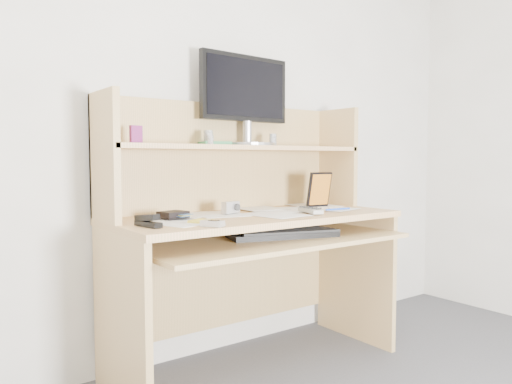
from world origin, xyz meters
TOP-DOWN VIEW (x-y plane):
  - back_wall at (0.00, 1.80)m, footprint 3.60×0.04m
  - desk at (0.00, 1.56)m, footprint 1.40×0.70m
  - paper_clutter at (0.00, 1.48)m, footprint 1.32×0.54m
  - keyboard at (0.06, 1.36)m, footprint 0.54×0.32m
  - tv_remote at (0.23, 1.35)m, footprint 0.11×0.19m
  - flip_phone at (-0.40, 1.23)m, footprint 0.09×0.10m
  - stapler at (-0.61, 1.37)m, footprint 0.06×0.15m
  - wallet at (-0.42, 1.54)m, footprint 0.13×0.12m
  - sticky_note_pad at (-0.37, 1.36)m, footprint 0.12×0.12m
  - digital_camera at (-0.10, 1.55)m, footprint 0.10×0.05m
  - game_case at (0.45, 1.53)m, footprint 0.13×0.03m
  - blue_pen at (0.42, 1.35)m, footprint 0.15×0.03m
  - card_box at (-0.55, 1.62)m, footprint 0.06×0.03m
  - shelf_book at (-0.12, 1.68)m, footprint 0.18×0.21m
  - chip_stack_a at (-0.18, 1.61)m, footprint 0.05×0.05m
  - chip_stack_b at (-0.16, 1.66)m, footprint 0.05×0.05m
  - chip_stack_c at (0.20, 1.61)m, footprint 0.04×0.04m
  - chip_stack_d at (0.21, 1.63)m, footprint 0.05×0.05m
  - monitor at (0.09, 1.70)m, footprint 0.54×0.27m

SIDE VIEW (x-z plane):
  - keyboard at x=0.06m, z-range 0.65..0.68m
  - desk at x=0.00m, z-range 0.04..1.34m
  - paper_clutter at x=0.00m, z-range 0.75..0.76m
  - sticky_note_pad at x=-0.37m, z-range 0.75..0.76m
  - blue_pen at x=0.42m, z-range 0.76..0.76m
  - tv_remote at x=0.23m, z-range 0.76..0.77m
  - flip_phone at x=-0.40m, z-range 0.76..0.78m
  - wallet at x=-0.42m, z-range 0.76..0.79m
  - stapler at x=-0.61m, z-range 0.76..0.80m
  - digital_camera at x=-0.10m, z-range 0.76..0.81m
  - game_case at x=0.45m, z-range 0.76..0.94m
  - shelf_book at x=-0.12m, z-range 1.08..1.10m
  - chip_stack_c at x=0.20m, z-range 1.08..1.13m
  - chip_stack_a at x=-0.18m, z-range 1.08..1.13m
  - chip_stack_d at x=0.21m, z-range 1.08..1.15m
  - chip_stack_b at x=-0.16m, z-range 1.08..1.15m
  - card_box at x=-0.55m, z-range 1.08..1.16m
  - back_wall at x=0.00m, z-range 0.00..2.50m
  - monitor at x=0.09m, z-range 1.10..1.57m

